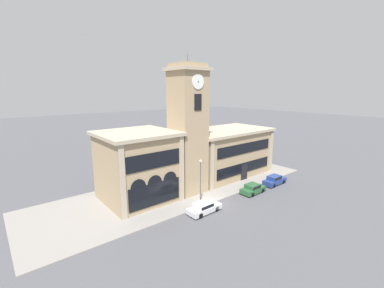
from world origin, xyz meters
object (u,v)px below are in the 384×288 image
parked_car_far (274,180)px  street_lamp (201,176)px  parked_car_near (204,207)px  parked_car_mid (253,188)px

parked_car_far → street_lamp: 15.07m
parked_car_near → street_lamp: street_lamp is taller
parked_car_far → street_lamp: street_lamp is taller
parked_car_mid → street_lamp: street_lamp is taller
parked_car_near → street_lamp: (0.89, 1.69, 3.48)m
parked_car_near → street_lamp: 3.97m
parked_car_near → parked_car_far: bearing=-1.1°
parked_car_near → street_lamp: bearing=61.1°
parked_car_mid → street_lamp: size_ratio=0.66×
parked_car_far → parked_car_mid: bearing=178.9°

